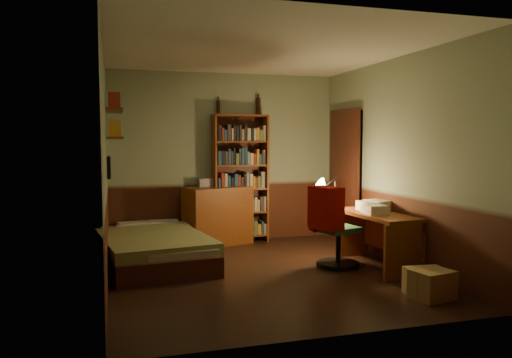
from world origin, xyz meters
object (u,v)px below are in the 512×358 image
object	(u,v)px
bed	(153,237)
mini_stereo	(206,182)
desk_lamp	(335,185)
dresser	(218,216)
bookshelf	(240,179)
desk	(375,240)
cardboard_box_a	(432,284)
cardboard_box_b	(427,282)
office_chair	(338,230)

from	to	relation	value
bed	mini_stereo	xyz separation A→B (m)	(0.87, 0.96, 0.61)
mini_stereo	desk_lamp	world-z (taller)	desk_lamp
dresser	bookshelf	distance (m)	0.67
desk	desk_lamp	world-z (taller)	desk_lamp
desk_lamp	bed	bearing A→B (deg)	-165.34
bed	cardboard_box_a	bearing A→B (deg)	-48.49
bookshelf	desk	size ratio (longest dim) A/B	1.56
cardboard_box_b	bookshelf	bearing A→B (deg)	110.20
bed	mini_stereo	distance (m)	1.43
office_chair	cardboard_box_a	xyz separation A→B (m)	(0.34, -1.43, -0.32)
office_chair	cardboard_box_b	bearing A→B (deg)	-88.42
bookshelf	desk	world-z (taller)	bookshelf
office_chair	desk	bearing A→B (deg)	-31.67
office_chair	bookshelf	bearing A→B (deg)	100.12
bookshelf	desk	xyz separation A→B (m)	(1.23, -1.96, -0.64)
bed	desk	world-z (taller)	desk
desk_lamp	office_chair	world-z (taller)	desk_lamp
bed	bookshelf	distance (m)	1.80
bookshelf	cardboard_box_a	world-z (taller)	bookshelf
bookshelf	cardboard_box_b	bearing A→B (deg)	-72.87
mini_stereo	desk_lamp	size ratio (longest dim) A/B	0.40
mini_stereo	desk_lamp	bearing A→B (deg)	-45.55
dresser	office_chair	xyz separation A→B (m)	(1.17, -1.73, 0.03)
bed	dresser	size ratio (longest dim) A/B	2.23
dresser	mini_stereo	bearing A→B (deg)	122.65
desk	desk_lamp	size ratio (longest dim) A/B	2.12
dresser	cardboard_box_b	bearing A→B (deg)	-81.11
bookshelf	cardboard_box_a	bearing A→B (deg)	-73.71
office_chair	cardboard_box_a	world-z (taller)	office_chair
bed	cardboard_box_b	bearing A→B (deg)	-46.96
desk_lamp	desk	bearing A→B (deg)	-42.98
bookshelf	bed	bearing A→B (deg)	-149.81
bed	office_chair	xyz separation A→B (m)	(2.19, -0.90, 0.14)
bed	dresser	xyz separation A→B (m)	(1.02, 0.83, 0.11)
desk_lamp	cardboard_box_b	bearing A→B (deg)	-59.76
mini_stereo	cardboard_box_b	bearing A→B (deg)	-65.23
bed	desk	bearing A→B (deg)	-27.59
mini_stereo	cardboard_box_b	size ratio (longest dim) A/B	0.61
mini_stereo	cardboard_box_a	distance (m)	3.76
cardboard_box_a	desk	bearing A→B (deg)	85.88
bed	bookshelf	bearing A→B (deg)	27.27
bed	desk	size ratio (longest dim) A/B	1.74
dresser	desk	bearing A→B (deg)	-67.11
dresser	cardboard_box_b	xyz separation A→B (m)	(1.53, -3.05, -0.30)
cardboard_box_b	office_chair	bearing A→B (deg)	105.13
bookshelf	mini_stereo	bearing A→B (deg)	172.58
bed	desk_lamp	distance (m)	2.49
bed	desk_lamp	world-z (taller)	desk_lamp
bed	desk	xyz separation A→B (m)	(2.63, -1.04, 0.01)
office_chair	cardboard_box_a	size ratio (longest dim) A/B	2.41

